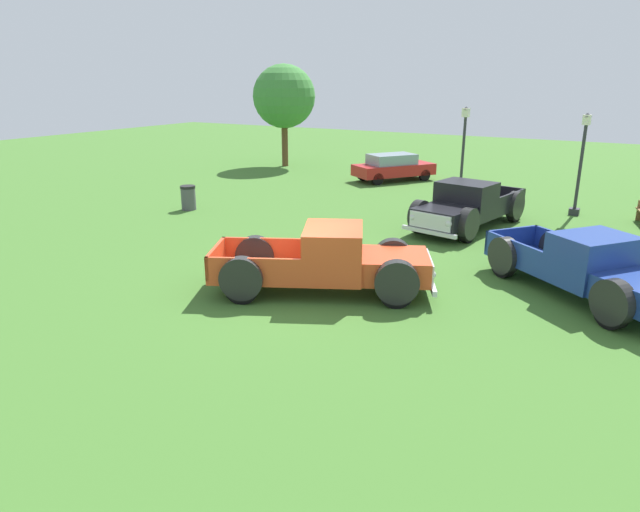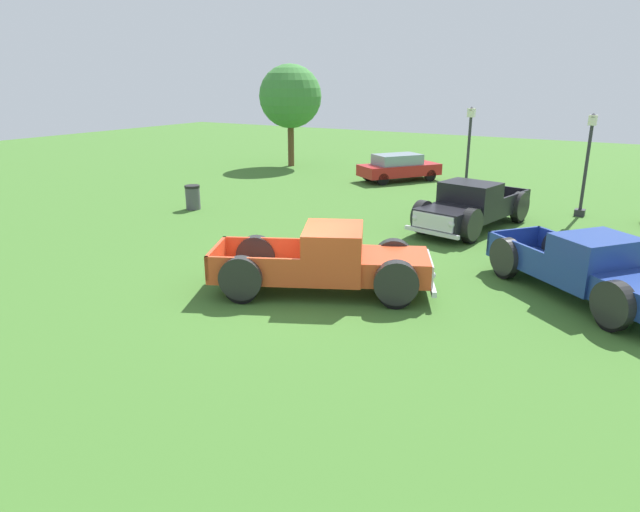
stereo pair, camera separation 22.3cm
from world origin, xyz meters
TOP-DOWN VIEW (x-y plane):
  - ground_plane at (0.00, 0.00)m, footprint 80.00×80.00m
  - pickup_truck_foreground at (0.67, 0.33)m, footprint 5.54×3.96m
  - pickup_truck_behind_left at (1.61, 7.74)m, footprint 2.94×5.57m
  - pickup_truck_behind_right at (6.06, 2.85)m, footprint 5.09×4.56m
  - sedan_distant_a at (-4.23, 15.34)m, footprint 3.65×4.24m
  - lamp_post_near at (-0.13, 13.13)m, footprint 0.36×0.36m
  - lamp_post_far at (4.65, 11.93)m, footprint 0.36×0.36m
  - trash_can at (-8.61, 5.27)m, footprint 0.59×0.59m
  - oak_tree_west at (-11.71, 16.82)m, footprint 3.56×3.56m

SIDE VIEW (x-z plane):
  - ground_plane at x=0.00m, z-range 0.00..0.00m
  - trash_can at x=-8.61m, z-range 0.00..0.95m
  - sedan_distant_a at x=-4.23m, z-range 0.03..1.38m
  - pickup_truck_behind_right at x=6.06m, z-range -0.04..1.52m
  - pickup_truck_foreground at x=0.67m, z-range -0.04..1.57m
  - pickup_truck_behind_left at x=1.61m, z-range -0.04..1.58m
  - lamp_post_far at x=4.65m, z-range 0.09..3.86m
  - lamp_post_near at x=-0.13m, z-range 0.09..3.92m
  - oak_tree_west at x=-11.71m, z-range 1.07..6.80m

